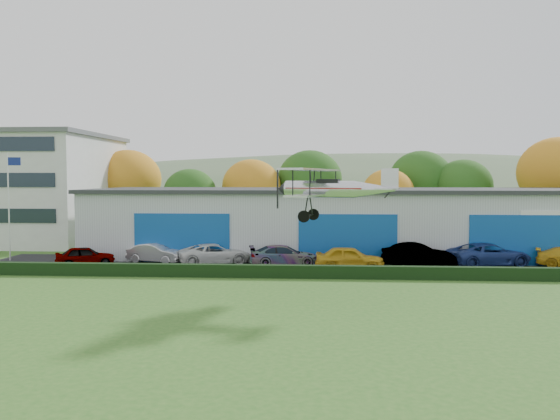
# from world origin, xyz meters

# --- Properties ---
(ground) EXTENTS (300.00, 300.00, 0.00)m
(ground) POSITION_xyz_m (0.00, 0.00, 0.00)
(ground) COLOR #2E631F
(ground) RESTS_ON ground
(apron) EXTENTS (48.00, 9.00, 0.05)m
(apron) POSITION_xyz_m (3.00, 21.00, 0.03)
(apron) COLOR black
(apron) RESTS_ON ground
(hedge) EXTENTS (46.00, 0.60, 0.80)m
(hedge) POSITION_xyz_m (3.00, 16.20, 0.40)
(hedge) COLOR black
(hedge) RESTS_ON ground
(hangar) EXTENTS (40.60, 12.60, 5.30)m
(hangar) POSITION_xyz_m (5.00, 27.98, 2.66)
(hangar) COLOR #B2B7BC
(hangar) RESTS_ON ground
(office_block) EXTENTS (20.60, 15.60, 10.40)m
(office_block) POSITION_xyz_m (-28.00, 35.00, 5.21)
(office_block) COLOR silver
(office_block) RESTS_ON ground
(flagpole) EXTENTS (1.05, 0.10, 8.00)m
(flagpole) POSITION_xyz_m (-19.88, 22.00, 4.78)
(flagpole) COLOR silver
(flagpole) RESTS_ON ground
(tree_belt) EXTENTS (75.70, 13.22, 10.12)m
(tree_belt) POSITION_xyz_m (0.85, 40.62, 5.61)
(tree_belt) COLOR #3D2614
(tree_belt) RESTS_ON ground
(distant_hills) EXTENTS (430.00, 196.00, 56.00)m
(distant_hills) POSITION_xyz_m (-4.38, 140.00, -13.05)
(distant_hills) COLOR #4C6642
(distant_hills) RESTS_ON ground
(car_0) EXTENTS (4.29, 3.09, 1.36)m
(car_0) POSITION_xyz_m (-13.35, 19.84, 0.73)
(car_0) COLOR gray
(car_0) RESTS_ON apron
(car_1) EXTENTS (4.46, 2.56, 1.39)m
(car_1) POSITION_xyz_m (-8.83, 21.58, 0.75)
(car_1) COLOR silver
(car_1) RESTS_ON apron
(car_2) EXTENTS (5.70, 4.06, 1.44)m
(car_2) POSITION_xyz_m (-4.41, 21.25, 0.77)
(car_2) COLOR silver
(car_2) RESTS_ON apron
(car_3) EXTENTS (5.11, 2.76, 1.41)m
(car_3) POSITION_xyz_m (0.52, 20.89, 0.75)
(car_3) COLOR gray
(car_3) RESTS_ON apron
(car_4) EXTENTS (4.66, 2.07, 1.56)m
(car_4) POSITION_xyz_m (5.01, 19.40, 0.83)
(car_4) COLOR gold
(car_4) RESTS_ON apron
(car_5) EXTENTS (5.06, 1.99, 1.64)m
(car_5) POSITION_xyz_m (9.79, 20.81, 0.87)
(car_5) COLOR gray
(car_5) RESTS_ON apron
(car_6) EXTENTS (6.31, 4.21, 1.61)m
(car_6) POSITION_xyz_m (14.74, 21.52, 0.85)
(car_6) COLOR navy
(car_6) RESTS_ON apron
(biplane) EXTENTS (6.41, 7.26, 2.71)m
(biplane) POSITION_xyz_m (3.48, 10.43, 5.71)
(biplane) COLOR silver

